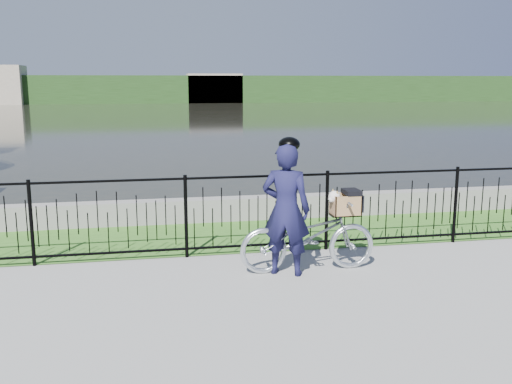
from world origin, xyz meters
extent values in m
plane|color=gray|center=(0.00, 0.00, 0.00)|extent=(120.00, 120.00, 0.00)
cube|color=#396D22|center=(0.00, 2.60, 0.00)|extent=(60.00, 2.00, 0.01)
plane|color=black|center=(0.00, 33.00, 0.00)|extent=(120.00, 120.00, 0.00)
cube|color=slate|center=(0.00, 3.60, 0.20)|extent=(60.00, 0.30, 0.40)
cube|color=#214119|center=(0.00, 60.00, 1.50)|extent=(120.00, 6.00, 3.00)
cube|color=#9F9480|center=(6.00, 58.50, 1.60)|extent=(6.00, 3.00, 3.20)
imported|color=silver|center=(0.48, 0.75, 0.46)|extent=(1.75, 0.61, 0.92)
cube|color=black|center=(0.97, 0.75, 0.71)|extent=(0.38, 0.18, 0.02)
cube|color=olive|center=(0.97, 0.75, 0.72)|extent=(0.35, 0.27, 0.01)
cube|color=olive|center=(0.97, 0.88, 0.84)|extent=(0.35, 0.01, 0.27)
cube|color=olive|center=(0.97, 0.62, 0.84)|extent=(0.35, 0.01, 0.27)
cube|color=olive|center=(1.14, 0.75, 0.84)|extent=(0.02, 0.27, 0.27)
cube|color=olive|center=(0.80, 0.75, 0.84)|extent=(0.01, 0.27, 0.27)
cube|color=black|center=(1.05, 0.75, 1.01)|extent=(0.19, 0.28, 0.06)
cube|color=black|center=(1.16, 0.75, 0.87)|extent=(0.02, 0.28, 0.21)
ellipsoid|color=silver|center=(0.95, 0.75, 0.84)|extent=(0.31, 0.22, 0.20)
sphere|color=silver|center=(0.81, 0.73, 0.96)|extent=(0.15, 0.15, 0.15)
sphere|color=silver|center=(0.76, 0.71, 0.93)|extent=(0.07, 0.07, 0.07)
sphere|color=black|center=(0.74, 0.70, 0.92)|extent=(0.02, 0.02, 0.02)
cone|color=olive|center=(0.81, 0.79, 1.02)|extent=(0.06, 0.08, 0.08)
cone|color=olive|center=(0.83, 0.69, 1.02)|extent=(0.06, 0.08, 0.08)
imported|color=#131335|center=(0.18, 0.68, 0.83)|extent=(0.71, 0.61, 1.65)
ellipsoid|color=black|center=(0.18, 0.68, 1.63)|extent=(0.26, 0.29, 0.18)
camera|label=1|loc=(-1.47, -6.00, 2.39)|focal=40.00mm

